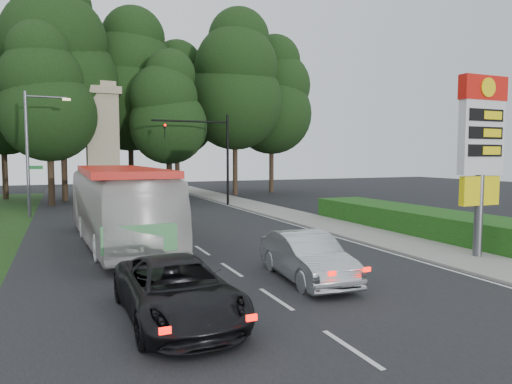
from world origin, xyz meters
name	(u,v)px	position (x,y,z in m)	size (l,w,h in m)	color
ground	(284,305)	(0.00, 0.00, 0.00)	(120.00, 120.00, 0.00)	black
road_surface	(177,234)	(0.00, 12.00, 0.01)	(14.00, 80.00, 0.02)	black
sidewalk_right	(323,223)	(8.50, 12.00, 0.06)	(3.00, 80.00, 0.12)	gray
hedge	(413,220)	(11.50, 8.00, 0.60)	(3.00, 14.00, 1.20)	#174713
gas_station_pylon	(481,141)	(9.20, 1.99, 4.45)	(2.10, 0.45, 6.85)	#59595E
traffic_signal_mast	(212,147)	(5.68, 24.00, 4.67)	(6.10, 0.35, 7.20)	black
streetlight_signs	(31,148)	(-6.99, 22.01, 4.44)	(2.75, 0.98, 8.00)	#59595E
monument	(102,142)	(-2.00, 30.00, 5.10)	(3.00, 3.00, 10.05)	tan
tree_west_near	(1,89)	(-10.00, 37.00, 10.02)	(8.40, 8.40, 16.50)	#2D2116
tree_center_left	(61,62)	(-5.00, 33.00, 12.02)	(10.08, 10.08, 19.80)	#2D2116
tree_center_right	(129,82)	(1.00, 35.00, 11.02)	(9.24, 9.24, 18.15)	#2D2116
tree_east_near	(176,101)	(6.00, 37.00, 9.68)	(8.12, 8.12, 15.95)	#2D2116
tree_east_mid	(235,82)	(11.00, 33.00, 11.35)	(9.52, 9.52, 18.70)	#2D2116
tree_far_east	(272,97)	(16.00, 35.00, 10.35)	(8.68, 8.68, 17.05)	#2D2116
tree_monument_left	(48,95)	(-6.00, 29.00, 8.68)	(7.28, 7.28, 14.30)	#2D2116
tree_monument_right	(168,109)	(3.50, 29.50, 8.01)	(6.72, 6.72, 13.20)	#2D2116
transit_bus	(118,206)	(-2.96, 10.43, 1.70)	(2.85, 12.20, 3.40)	silver
sedan_silver	(307,257)	(1.75, 1.89, 0.75)	(1.58, 4.53, 1.49)	#B6BABF
suv_charcoal	(177,290)	(-2.80, 0.09, 0.72)	(2.38, 5.15, 1.43)	black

